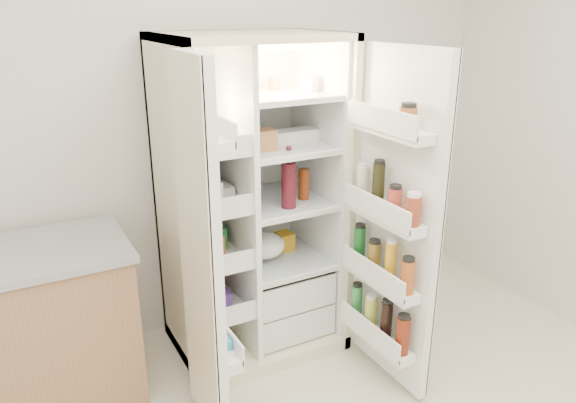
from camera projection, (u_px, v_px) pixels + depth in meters
wall_back at (202, 111)px, 3.15m from camera, size 4.00×0.02×2.70m
refrigerator at (251, 224)px, 3.13m from camera, size 0.92×0.70×1.80m
freezer_door at (202, 259)px, 2.35m from camera, size 0.15×0.40×1.72m
fridge_door at (394, 229)px, 2.73m from camera, size 0.17×0.58×1.72m
kitchen_counter at (13, 334)px, 2.64m from camera, size 1.15×0.61×0.84m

